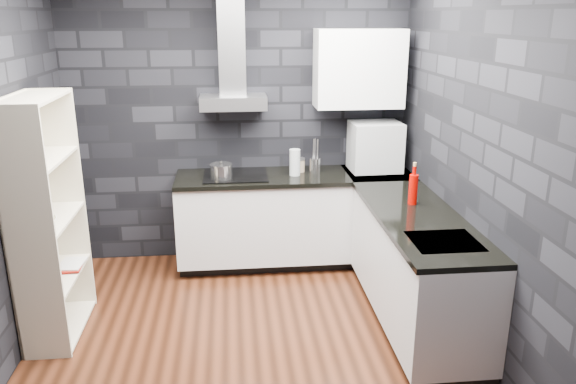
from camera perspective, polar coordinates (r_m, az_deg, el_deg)
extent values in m
plane|color=#452012|center=(4.37, -4.11, -14.58)|extent=(3.20, 3.20, 0.00)
cube|color=black|center=(5.41, -4.99, 7.19)|extent=(3.20, 0.05, 2.70)
cube|color=black|center=(2.29, -3.48, -7.60)|extent=(3.20, 0.05, 2.70)
cube|color=black|center=(4.18, 18.34, 3.25)|extent=(0.05, 3.20, 2.70)
cube|color=black|center=(5.56, 0.61, -6.54)|extent=(2.18, 0.50, 0.10)
cube|color=black|center=(4.65, 12.99, -12.18)|extent=(0.50, 1.78, 0.10)
cube|color=silver|center=(5.36, 0.68, -2.51)|extent=(2.20, 0.60, 0.76)
cube|color=silver|center=(4.44, 12.87, -7.40)|extent=(0.60, 1.80, 0.76)
cube|color=black|center=(5.22, 0.70, 1.58)|extent=(2.20, 0.62, 0.04)
cube|color=black|center=(4.28, 13.11, -2.56)|extent=(0.62, 1.80, 0.04)
cube|color=black|center=(5.38, 9.19, 1.82)|extent=(0.62, 0.62, 0.04)
cube|color=#A2A3A7|center=(5.18, -5.58, 9.07)|extent=(0.60, 0.34, 0.12)
cube|color=#A2A3A7|center=(5.20, -5.75, 14.74)|extent=(0.24, 0.20, 0.90)
cube|color=white|center=(5.27, 7.22, 12.34)|extent=(0.80, 0.35, 0.70)
cube|color=black|center=(5.19, -5.35, 1.70)|extent=(0.58, 0.50, 0.01)
cube|color=#A2A3A7|center=(3.85, 15.61, -4.89)|extent=(0.44, 0.40, 0.01)
cylinder|color=#BBBBBF|center=(5.08, -6.78, 2.04)|extent=(0.24, 0.24, 0.12)
cylinder|color=silver|center=(5.17, 0.70, 3.03)|extent=(0.12, 0.12, 0.24)
cylinder|color=tan|center=(5.30, 1.19, 2.69)|extent=(0.12, 0.12, 0.12)
cylinder|color=#BBBBBF|center=(5.29, 2.75, 2.75)|extent=(0.12, 0.12, 0.13)
cube|color=#B1B5B8|center=(5.38, 8.84, 4.55)|extent=(0.48, 0.38, 0.47)
cylinder|color=#9E0400|center=(4.48, 12.59, 0.25)|extent=(0.07, 0.07, 0.24)
cube|color=beige|center=(4.43, -23.21, -2.63)|extent=(0.55, 0.86, 1.80)
imported|color=silver|center=(4.30, -23.75, -2.75)|extent=(0.26, 0.26, 0.05)
imported|color=maroon|center=(4.64, -22.31, -5.98)|extent=(0.17, 0.03, 0.23)
imported|color=#B2B2B2|center=(4.66, -22.30, -5.55)|extent=(0.18, 0.03, 0.24)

